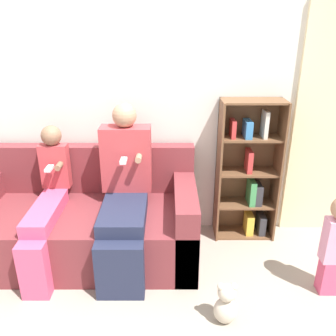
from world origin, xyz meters
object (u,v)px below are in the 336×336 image
Objects in this scene: adult_seated at (124,188)px; couch at (85,224)px; child_seated at (46,204)px; teddy_bear at (226,304)px; bookshelf at (248,174)px.

couch is at bearing 170.35° from adult_seated.
child_seated is (-0.27, -0.13, 0.27)m from couch.
child_seated is 1.61m from teddy_bear.
adult_seated is at bearing 5.46° from child_seated.
couch is 1.40m from teddy_bear.
teddy_bear is at bearing -107.03° from bookshelf.
child_seated is at bearing -164.84° from bookshelf.
adult_seated is 0.65m from child_seated.
adult_seated is 1.19m from bookshelf.
child_seated is at bearing -174.54° from adult_seated.
couch reaches higher than teddy_bear.
couch is at bearing 144.57° from teddy_bear.
adult_seated is at bearing -9.65° from couch.
bookshelf is (1.49, 0.35, 0.34)m from couch.
couch is 1.46× the size of bookshelf.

